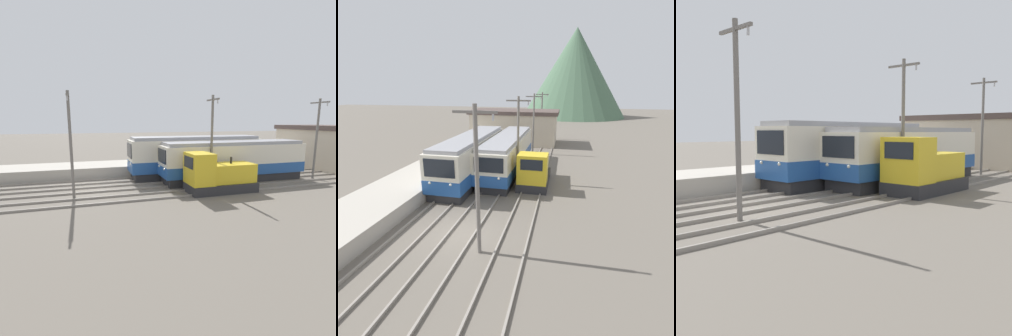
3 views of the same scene
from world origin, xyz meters
The scene contains 14 objects.
ground_plane centered at (0.00, 0.00, 0.00)m, with size 200.00×200.00×0.00m, color #665E54.
platform_left centered at (-6.25, 0.00, 0.51)m, with size 4.50×54.00×1.01m, color #ADA599.
track_left centered at (-2.60, 0.00, 0.07)m, with size 1.54×60.00×0.14m.
track_center centered at (0.20, 0.00, 0.07)m, with size 1.54×60.00×0.14m.
track_right centered at (3.20, 0.00, 0.07)m, with size 1.54×60.00×0.14m.
commuter_train_left centered at (-2.60, 9.52, 1.78)m, with size 2.84×12.88×3.85m.
commuter_train_center centered at (0.20, 11.96, 1.64)m, with size 2.84×13.33×3.53m.
shunting_locomotive centered at (3.20, 8.83, 1.21)m, with size 2.40×5.26×3.00m.
catenary_mast_near centered at (1.71, -1.47, 3.95)m, with size 2.00×0.20×7.25m.
catenary_mast_mid centered at (1.71, 9.04, 3.95)m, with size 2.00×0.20×7.25m.
catenary_mast_far centered at (1.71, 19.56, 3.95)m, with size 2.00×0.20×7.25m.
catenary_mast_distant centered at (1.71, 30.07, 3.95)m, with size 2.00×0.20×7.25m.
station_building centered at (-1.83, 26.00, 2.42)m, with size 12.60×6.30×4.79m.
mountain_backdrop centered at (7.01, 67.52, 11.71)m, with size 28.46×28.46×23.42m.
Camera 2 is at (5.49, -12.19, 7.88)m, focal length 28.00 mm.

